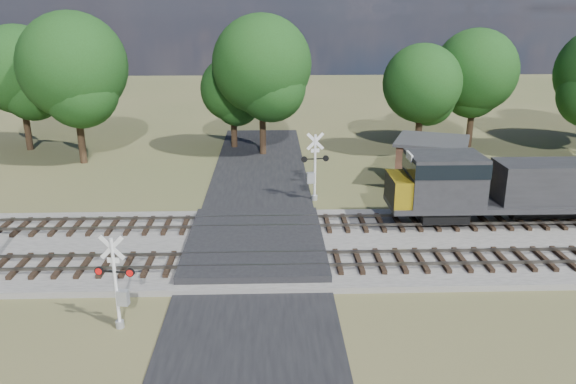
{
  "coord_description": "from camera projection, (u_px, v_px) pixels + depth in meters",
  "views": [
    {
      "loc": [
        0.81,
        -26.34,
        11.9
      ],
      "look_at": [
        1.74,
        2.0,
        2.6
      ],
      "focal_mm": 35.0,
      "sensor_mm": 36.0,
      "label": 1
    }
  ],
  "objects": [
    {
      "name": "ground",
      "position": [
        255.0,
        253.0,
        28.7
      ],
      "size": [
        160.0,
        160.0,
        0.0
      ],
      "primitive_type": "plane",
      "color": "#4B552D",
      "rests_on": "ground"
    },
    {
      "name": "crossing_signal_near",
      "position": [
        118.0,
        290.0,
        21.47
      ],
      "size": [
        1.57,
        0.38,
        3.9
      ],
      "rotation": [
        0.0,
        0.0,
        -0.15
      ],
      "color": "silver",
      "rests_on": "ground"
    },
    {
      "name": "treeline",
      "position": [
        351.0,
        70.0,
        46.3
      ],
      "size": [
        85.98,
        12.57,
        11.93
      ],
      "color": "black",
      "rests_on": "ground"
    },
    {
      "name": "crossing_panel",
      "position": [
        256.0,
        243.0,
        29.08
      ],
      "size": [
        7.0,
        9.0,
        0.62
      ],
      "primitive_type": "cube",
      "color": "#262628",
      "rests_on": "ground"
    },
    {
      "name": "road",
      "position": [
        255.0,
        252.0,
        28.69
      ],
      "size": [
        7.0,
        60.0,
        0.08
      ],
      "primitive_type": "cube",
      "color": "black",
      "rests_on": "ground"
    },
    {
      "name": "crossing_signal_far",
      "position": [
        313.0,
        173.0,
        35.99
      ],
      "size": [
        1.8,
        0.43,
        4.49
      ],
      "rotation": [
        0.0,
        0.0,
        3.29
      ],
      "color": "silver",
      "rests_on": "ground"
    },
    {
      "name": "equipment_shed",
      "position": [
        431.0,
        162.0,
        39.38
      ],
      "size": [
        6.19,
        6.19,
        3.27
      ],
      "rotation": [
        0.0,
        0.0,
        -0.37
      ],
      "color": "#442D1D",
      "rests_on": "ground"
    },
    {
      "name": "track_near",
      "position": [
        320.0,
        261.0,
        26.77
      ],
      "size": [
        140.0,
        2.6,
        0.33
      ],
      "color": "black",
      "rests_on": "ballast_bed"
    },
    {
      "name": "ballast_bed",
      "position": [
        446.0,
        244.0,
        29.44
      ],
      "size": [
        140.0,
        10.0,
        0.3
      ],
      "primitive_type": "cube",
      "color": "gray",
      "rests_on": "ground"
    },
    {
      "name": "track_far",
      "position": [
        312.0,
        223.0,
        31.52
      ],
      "size": [
        140.0,
        2.6,
        0.33
      ],
      "color": "black",
      "rests_on": "ballast_bed"
    }
  ]
}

